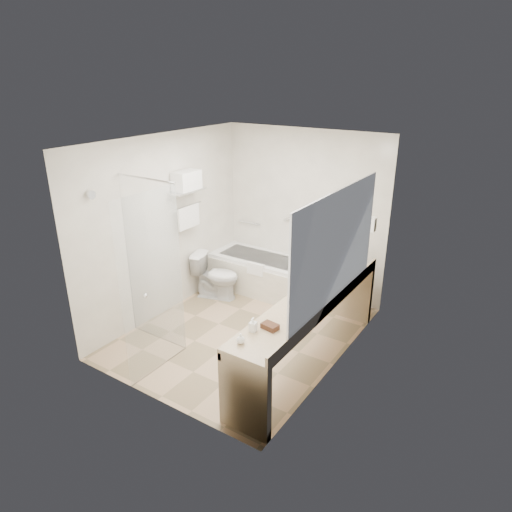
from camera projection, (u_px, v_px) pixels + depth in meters
The scene contains 25 objects.
floor at pixel (244, 333), 6.06m from camera, with size 3.20×3.20×0.00m, color tan.
ceiling at pixel (241, 141), 5.13m from camera, with size 2.60×3.20×0.10m, color silver.
wall_back at pixel (303, 213), 6.84m from camera, with size 2.60×0.10×2.50m, color silver.
wall_front at pixel (147, 294), 4.36m from camera, with size 2.60×0.10×2.50m, color silver.
wall_left at pixel (165, 227), 6.26m from camera, with size 0.10×3.20×2.50m, color silver.
wall_right at pixel (341, 268), 4.94m from camera, with size 0.10×3.20×2.50m, color silver.
bathtub at pixel (262, 273), 7.18m from camera, with size 1.60×0.73×0.59m.
grab_bar_short at pixel (250, 223), 7.40m from camera, with size 0.03×0.03×0.40m, color silver.
grab_bar_long at pixel (299, 214), 6.83m from camera, with size 0.03×0.03×0.60m, color silver.
shower_enclosure at pixel (152, 273), 5.27m from camera, with size 0.96×0.91×2.11m.
towel_shelf at pixel (187, 187), 6.27m from camera, with size 0.24×0.55×0.81m.
vanity_counter at pixel (310, 316), 5.19m from camera, with size 0.55×2.70×0.95m.
sink at pixel (328, 290), 5.42m from camera, with size 0.40×0.52×0.14m, color white.
faucet at pixel (340, 284), 5.30m from camera, with size 0.03×0.03×0.14m, color silver.
mirror at pixel (336, 246), 4.71m from camera, with size 0.02×2.00×1.20m, color silver.
hairdryer_unit at pixel (372, 224), 5.70m from camera, with size 0.08×0.10×0.18m, color white.
toilet at pixel (216, 276), 6.92m from camera, with size 0.39×0.70×0.69m, color white.
amenity_basket at pixel (270, 326), 4.52m from camera, with size 0.17×0.11×0.06m, color #432617.
soap_bottle_a at pixel (253, 328), 4.47m from camera, with size 0.07×0.15×0.07m, color white.
soap_bottle_b at pixel (241, 340), 4.27m from camera, with size 0.08×0.10×0.08m, color white.
water_bottle_left at pixel (344, 256), 6.12m from camera, with size 0.05×0.05×0.17m.
water_bottle_mid at pixel (356, 258), 6.03m from camera, with size 0.05×0.05×0.18m.
water_bottle_right at pixel (354, 257), 6.04m from camera, with size 0.07×0.07×0.22m.
drinking_glass_near at pixel (316, 276), 5.59m from camera, with size 0.08×0.08×0.10m, color silver.
drinking_glass_far at pixel (333, 264), 5.94m from camera, with size 0.06×0.06×0.08m, color silver.
Camera 1 is at (3.01, -4.29, 3.22)m, focal length 32.00 mm.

